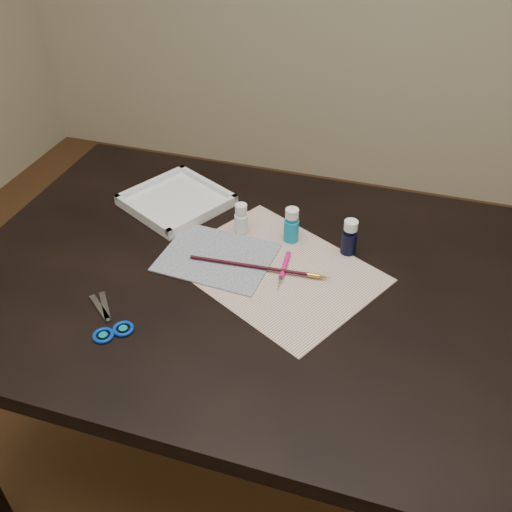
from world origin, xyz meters
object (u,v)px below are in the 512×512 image
(canvas, at_px, (217,257))
(paint_bottle_navy, at_px, (350,237))
(paper, at_px, (276,270))
(scissors, at_px, (103,317))
(paint_bottle_white, at_px, (241,219))
(palette_tray, at_px, (176,200))
(paint_bottle_cyan, at_px, (291,225))

(canvas, relative_size, paint_bottle_navy, 2.83)
(paper, distance_m, canvas, 0.14)
(canvas, bearing_deg, scissors, -120.76)
(paint_bottle_white, height_order, palette_tray, paint_bottle_white)
(paint_bottle_white, distance_m, palette_tray, 0.21)
(canvas, bearing_deg, paint_bottle_white, 79.09)
(paint_bottle_navy, height_order, scissors, paint_bottle_navy)
(paper, xyz_separation_m, scissors, (-0.29, -0.25, 0.00))
(paint_bottle_white, xyz_separation_m, paint_bottle_cyan, (0.12, 0.01, 0.00))
(canvas, bearing_deg, paint_bottle_navy, 21.57)
(palette_tray, bearing_deg, paint_bottle_white, -18.89)
(scissors, bearing_deg, palette_tray, -47.57)
(paint_bottle_navy, distance_m, palette_tray, 0.46)
(paint_bottle_white, bearing_deg, paint_bottle_cyan, 2.95)
(paint_bottle_cyan, distance_m, scissors, 0.47)
(paint_bottle_navy, height_order, palette_tray, paint_bottle_navy)
(canvas, relative_size, paint_bottle_cyan, 2.83)
(paper, bearing_deg, palette_tray, 150.46)
(scissors, xyz_separation_m, palette_tray, (-0.03, 0.43, 0.01))
(scissors, distance_m, palette_tray, 0.43)
(canvas, height_order, paint_bottle_cyan, paint_bottle_cyan)
(paper, xyz_separation_m, paint_bottle_cyan, (0.00, 0.12, 0.04))
(canvas, relative_size, scissors, 1.50)
(paper, distance_m, paint_bottle_white, 0.17)
(palette_tray, bearing_deg, scissors, -86.13)
(palette_tray, bearing_deg, paper, -29.54)
(canvas, height_order, paint_bottle_navy, paint_bottle_navy)
(canvas, height_order, scissors, scissors)
(paint_bottle_white, height_order, paint_bottle_cyan, paint_bottle_cyan)
(canvas, xyz_separation_m, paint_bottle_white, (0.02, 0.11, 0.04))
(paint_bottle_cyan, bearing_deg, paint_bottle_navy, -3.05)
(paint_bottle_white, distance_m, paint_bottle_navy, 0.26)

